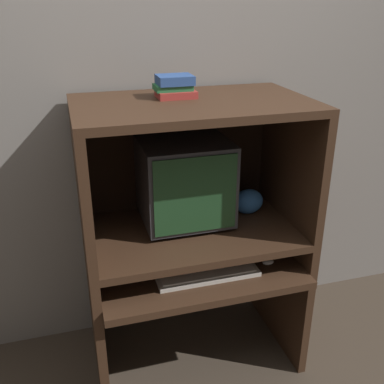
{
  "coord_description": "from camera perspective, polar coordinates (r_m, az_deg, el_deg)",
  "views": [
    {
      "loc": [
        -0.54,
        -1.53,
        1.8
      ],
      "look_at": [
        -0.0,
        0.31,
        0.96
      ],
      "focal_mm": 42.0,
      "sensor_mm": 36.0,
      "label": 1
    }
  ],
  "objects": [
    {
      "name": "wall_back",
      "position": [
        2.34,
        -2.49,
        11.3
      ],
      "size": [
        6.0,
        0.06,
        2.6
      ],
      "color": "gray",
      "rests_on": "ground_plane"
    },
    {
      "name": "desk_base",
      "position": [
        2.34,
        0.5,
        -13.28
      ],
      "size": [
        1.04,
        0.69,
        0.61
      ],
      "color": "#382316",
      "rests_on": "ground_plane"
    },
    {
      "name": "desk_monitor_shelf",
      "position": [
        2.2,
        0.12,
        -5.42
      ],
      "size": [
        1.04,
        0.63,
        0.15
      ],
      "color": "#382316",
      "rests_on": "desk_base"
    },
    {
      "name": "hutch_upper",
      "position": [
        2.06,
        -0.15,
        6.1
      ],
      "size": [
        1.04,
        0.63,
        0.62
      ],
      "color": "#382316",
      "rests_on": "desk_monitor_shelf"
    },
    {
      "name": "crt_monitor",
      "position": [
        2.17,
        -0.93,
        1.41
      ],
      "size": [
        0.42,
        0.38,
        0.42
      ],
      "color": "#333338",
      "rests_on": "desk_monitor_shelf"
    },
    {
      "name": "keyboard",
      "position": [
        2.12,
        1.87,
        -10.16
      ],
      "size": [
        0.48,
        0.17,
        0.03
      ],
      "color": "beige",
      "rests_on": "desk_base"
    },
    {
      "name": "mouse",
      "position": [
        2.22,
        9.62,
        -8.75
      ],
      "size": [
        0.06,
        0.04,
        0.03
      ],
      "color": "#B7B7B7",
      "rests_on": "desk_base"
    },
    {
      "name": "snack_bag",
      "position": [
        2.33,
        7.14,
        -1.18
      ],
      "size": [
        0.16,
        0.12,
        0.13
      ],
      "color": "#336BB7",
      "rests_on": "desk_monitor_shelf"
    },
    {
      "name": "book_stack",
      "position": [
        2.04,
        -2.21,
        13.23
      ],
      "size": [
        0.18,
        0.14,
        0.1
      ],
      "color": "maroon",
      "rests_on": "hutch_upper"
    }
  ]
}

